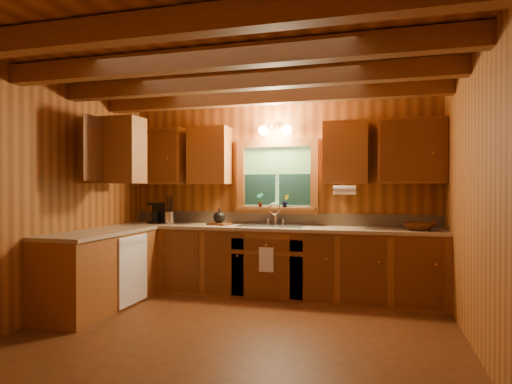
{
  "coord_description": "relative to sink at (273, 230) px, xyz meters",
  "views": [
    {
      "loc": [
        1.29,
        -3.86,
        1.39
      ],
      "look_at": [
        0.0,
        0.8,
        1.35
      ],
      "focal_mm": 30.46,
      "sensor_mm": 36.0,
      "label": 1
    }
  ],
  "objects": [
    {
      "name": "room",
      "position": [
        0.0,
        -1.6,
        0.44
      ],
      "size": [
        4.2,
        4.2,
        4.2
      ],
      "color": "#562F15",
      "rests_on": "ground"
    },
    {
      "name": "ceiling_beams",
      "position": [
        0.0,
        -1.6,
        1.63
      ],
      "size": [
        4.2,
        2.54,
        0.18
      ],
      "color": "brown",
      "rests_on": "room"
    },
    {
      "name": "base_cabinets",
      "position": [
        -0.49,
        -0.32,
        -0.43
      ],
      "size": [
        4.2,
        2.22,
        0.86
      ],
      "color": "brown",
      "rests_on": "ground"
    },
    {
      "name": "countertop",
      "position": [
        -0.48,
        -0.31,
        0.02
      ],
      "size": [
        4.2,
        2.24,
        0.04
      ],
      "color": "tan",
      "rests_on": "base_cabinets"
    },
    {
      "name": "backsplash",
      "position": [
        0.0,
        0.28,
        0.12
      ],
      "size": [
        4.2,
        0.02,
        0.16
      ],
      "primitive_type": "cube",
      "color": "tan",
      "rests_on": "room"
    },
    {
      "name": "dishwasher_panel",
      "position": [
        -1.47,
        -0.92,
        -0.43
      ],
      "size": [
        0.02,
        0.6,
        0.8
      ],
      "primitive_type": "cube",
      "color": "white",
      "rests_on": "base_cabinets"
    },
    {
      "name": "upper_cabinets",
      "position": [
        -0.56,
        -0.18,
        0.98
      ],
      "size": [
        4.19,
        1.77,
        0.78
      ],
      "color": "brown",
      "rests_on": "room"
    },
    {
      "name": "window",
      "position": [
        0.0,
        0.26,
        0.67
      ],
      "size": [
        1.12,
        0.08,
        1.0
      ],
      "color": "brown",
      "rests_on": "room"
    },
    {
      "name": "window_sill",
      "position": [
        0.0,
        0.22,
        0.26
      ],
      "size": [
        1.06,
        0.14,
        0.04
      ],
      "primitive_type": "cube",
      "color": "brown",
      "rests_on": "room"
    },
    {
      "name": "wall_sconce",
      "position": [
        0.0,
        0.14,
        1.31
      ],
      "size": [
        0.45,
        0.21,
        0.17
      ],
      "color": "black",
      "rests_on": "room"
    },
    {
      "name": "paper_towel_roll",
      "position": [
        0.92,
        -0.07,
        0.51
      ],
      "size": [
        0.27,
        0.11,
        0.11
      ],
      "primitive_type": "cylinder",
      "rotation": [
        0.0,
        1.57,
        0.0
      ],
      "color": "white",
      "rests_on": "upper_cabinets"
    },
    {
      "name": "dish_towel",
      "position": [
        0.0,
        -0.34,
        -0.34
      ],
      "size": [
        0.18,
        0.01,
        0.3
      ],
      "primitive_type": "cube",
      "color": "white",
      "rests_on": "base_cabinets"
    },
    {
      "name": "sink",
      "position": [
        0.0,
        0.0,
        0.0
      ],
      "size": [
        0.82,
        0.48,
        0.43
      ],
      "color": "silver",
      "rests_on": "countertop"
    },
    {
      "name": "coffee_maker",
      "position": [
        -1.68,
        0.05,
        0.19
      ],
      "size": [
        0.16,
        0.21,
        0.29
      ],
      "rotation": [
        0.0,
        0.0,
        -0.1
      ],
      "color": "black",
      "rests_on": "countertop"
    },
    {
      "name": "utensil_crock",
      "position": [
        -1.45,
        -0.02,
        0.14
      ],
      "size": [
        0.13,
        0.13,
        0.38
      ],
      "rotation": [
        0.0,
        0.0,
        0.07
      ],
      "color": "silver",
      "rests_on": "countertop"
    },
    {
      "name": "cutting_board",
      "position": [
        -0.73,
        -0.01,
        0.06
      ],
      "size": [
        0.33,
        0.27,
        0.03
      ],
      "primitive_type": "cube",
      "rotation": [
        0.0,
        0.0,
        -0.28
      ],
      "color": "#5C3013",
      "rests_on": "countertop"
    },
    {
      "name": "teakettle",
      "position": [
        -0.73,
        -0.01,
        0.15
      ],
      "size": [
        0.16,
        0.16,
        0.2
      ],
      "rotation": [
        0.0,
        0.0,
        -0.09
      ],
      "color": "black",
      "rests_on": "cutting_board"
    },
    {
      "name": "wicker_basket",
      "position": [
        1.78,
        -0.08,
        0.09
      ],
      "size": [
        0.47,
        0.47,
        0.09
      ],
      "primitive_type": "imported",
      "rotation": [
        0.0,
        0.0,
        -0.3
      ],
      "color": "#48230C",
      "rests_on": "countertop"
    },
    {
      "name": "potted_plant_left",
      "position": [
        -0.22,
        0.19,
        0.38
      ],
      "size": [
        0.12,
        0.1,
        0.19
      ],
      "primitive_type": "imported",
      "rotation": [
        0.0,
        0.0,
        -0.33
      ],
      "color": "#5C3013",
      "rests_on": "window_sill"
    },
    {
      "name": "potted_plant_right",
      "position": [
        0.13,
        0.19,
        0.37
      ],
      "size": [
        0.12,
        0.11,
        0.17
      ],
      "primitive_type": "imported",
      "rotation": [
        0.0,
        0.0,
        0.43
      ],
      "color": "#5C3013",
      "rests_on": "window_sill"
    }
  ]
}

